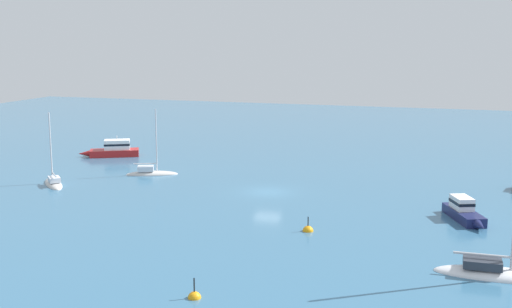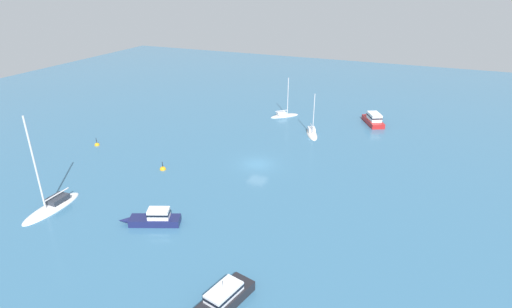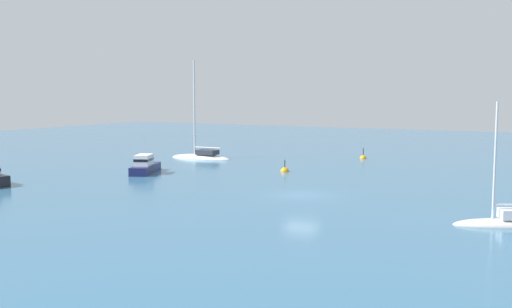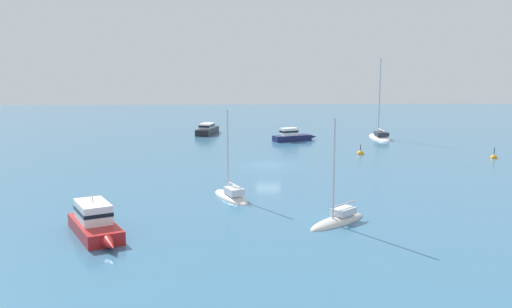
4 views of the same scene
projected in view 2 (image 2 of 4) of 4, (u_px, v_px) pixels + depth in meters
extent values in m
plane|color=teal|center=(258.00, 164.00, 55.14)|extent=(160.00, 160.00, 0.00)
cube|color=black|center=(223.00, 302.00, 31.19)|extent=(6.15, 3.32, 0.89)
cube|color=silver|center=(224.00, 292.00, 31.01)|extent=(3.31, 2.27, 0.71)
cube|color=black|center=(224.00, 292.00, 31.00)|extent=(3.36, 2.31, 0.24)
cylinder|color=silver|center=(224.00, 285.00, 30.72)|extent=(0.08, 0.08, 0.73)
cube|color=#191E4C|center=(155.00, 221.00, 41.68)|extent=(3.46, 5.41, 0.76)
cone|color=#191E4C|center=(124.00, 220.00, 41.70)|extent=(1.19, 1.49, 0.76)
cube|color=white|center=(159.00, 213.00, 41.32)|extent=(2.02, 2.48, 1.01)
cube|color=black|center=(159.00, 213.00, 41.30)|extent=(2.07, 2.53, 0.24)
ellipsoid|color=silver|center=(285.00, 116.00, 74.15)|extent=(4.82, 4.99, 0.84)
cube|color=silver|center=(281.00, 113.00, 73.67)|extent=(1.87, 1.90, 0.47)
cylinder|color=silver|center=(288.00, 96.00, 72.81)|extent=(0.15, 0.15, 6.68)
cylinder|color=silver|center=(281.00, 111.00, 73.47)|extent=(1.77, 1.87, 0.12)
ellipsoid|color=white|center=(52.00, 209.00, 44.58)|extent=(7.58, 2.32, 1.00)
cube|color=#2D333D|center=(57.00, 199.00, 45.04)|extent=(2.28, 1.59, 0.52)
cylinder|color=silver|center=(35.00, 164.00, 41.61)|extent=(0.20, 0.20, 10.53)
cylinder|color=silver|center=(56.00, 195.00, 44.86)|extent=(3.40, 0.20, 0.16)
ellipsoid|color=silver|center=(312.00, 135.00, 65.55)|extent=(5.66, 3.63, 0.79)
cube|color=silver|center=(312.00, 129.00, 65.89)|extent=(1.95, 1.67, 0.55)
cylinder|color=silver|center=(314.00, 114.00, 63.57)|extent=(0.14, 0.14, 6.57)
cylinder|color=silver|center=(312.00, 126.00, 65.70)|extent=(2.31, 1.08, 0.11)
cube|color=#B21E1E|center=(373.00, 121.00, 70.22)|extent=(6.19, 4.58, 0.82)
cone|color=#B21E1E|center=(366.00, 115.00, 73.50)|extent=(1.67, 1.39, 0.82)
cube|color=white|center=(374.00, 117.00, 69.49)|extent=(3.51, 2.94, 1.20)
cube|color=black|center=(374.00, 116.00, 69.47)|extent=(3.56, 2.99, 0.24)
cylinder|color=silver|center=(375.00, 112.00, 69.15)|extent=(0.08, 0.08, 0.52)
sphere|color=orange|center=(97.00, 145.00, 61.40)|extent=(0.75, 0.75, 0.75)
cylinder|color=black|center=(96.00, 140.00, 61.09)|extent=(0.08, 0.08, 0.80)
sphere|color=orange|center=(163.00, 169.00, 53.64)|extent=(0.82, 0.82, 0.82)
cylinder|color=black|center=(162.00, 164.00, 53.33)|extent=(0.08, 0.08, 0.71)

